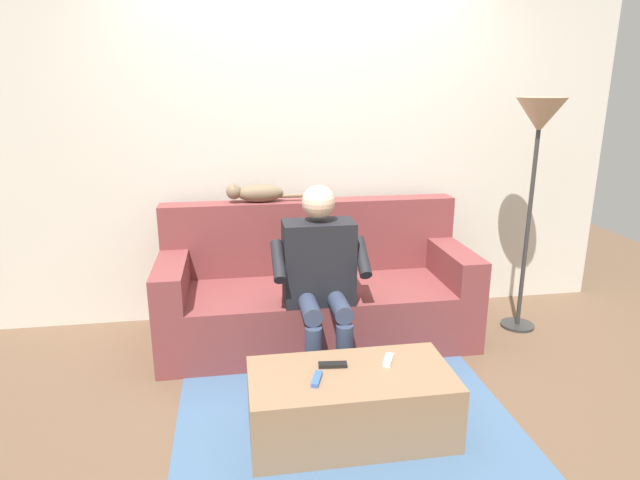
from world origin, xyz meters
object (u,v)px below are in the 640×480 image
at_px(remote_blue, 317,379).
at_px(remote_white, 388,360).
at_px(couch, 316,293).
at_px(person_solo_seated, 320,269).
at_px(cat_on_backrest, 256,193).
at_px(floor_lamp, 538,131).
at_px(coffee_table, 351,404).
at_px(remote_black, 333,365).

distance_m(remote_blue, remote_white, 0.41).
bearing_deg(couch, person_solo_seated, 84.96).
height_order(cat_on_backrest, floor_lamp, floor_lamp).
xyz_separation_m(couch, coffee_table, (0.00, 1.16, -0.15)).
xyz_separation_m(couch, person_solo_seated, (0.04, 0.41, 0.32)).
distance_m(coffee_table, remote_black, 0.21).
relative_size(coffee_table, remote_black, 7.01).
relative_size(remote_blue, remote_black, 0.90).
xyz_separation_m(couch, remote_blue, (0.18, 1.20, 0.04)).
bearing_deg(floor_lamp, remote_blue, 33.32).
distance_m(coffee_table, floor_lamp, 2.22).
bearing_deg(remote_black, floor_lamp, -142.41).
bearing_deg(coffee_table, remote_white, -159.63).
distance_m(couch, remote_white, 1.10).
bearing_deg(remote_black, coffee_table, 141.83).
relative_size(person_solo_seated, floor_lamp, 0.70).
height_order(remote_blue, remote_black, same).
xyz_separation_m(cat_on_backrest, remote_blue, (-0.20, 1.46, -0.64)).
bearing_deg(person_solo_seated, remote_black, 86.26).
relative_size(couch, remote_white, 17.61).
relative_size(cat_on_backrest, remote_blue, 4.18).
relative_size(coffee_table, remote_blue, 7.76).
distance_m(person_solo_seated, cat_on_backrest, 0.83).
bearing_deg(remote_black, person_solo_seated, -88.01).
bearing_deg(coffee_table, couch, -90.00).
distance_m(person_solo_seated, remote_white, 0.77).
bearing_deg(remote_black, remote_blue, 56.45).
distance_m(coffee_table, remote_white, 0.29).
height_order(remote_black, remote_white, remote_white).
bearing_deg(coffee_table, cat_on_backrest, -74.83).
xyz_separation_m(couch, floor_lamp, (-1.50, 0.10, 1.11)).
height_order(cat_on_backrest, remote_black, cat_on_backrest).
height_order(couch, remote_blue, couch).
height_order(couch, remote_black, couch).
height_order(remote_white, floor_lamp, floor_lamp).
relative_size(remote_black, remote_white, 1.21).
distance_m(couch, coffee_table, 1.16).
xyz_separation_m(remote_black, floor_lamp, (-1.58, -0.98, 1.07)).
relative_size(cat_on_backrest, remote_white, 4.58).
height_order(couch, remote_white, couch).
relative_size(cat_on_backrest, remote_black, 3.77).
bearing_deg(person_solo_seated, floor_lamp, -168.52).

